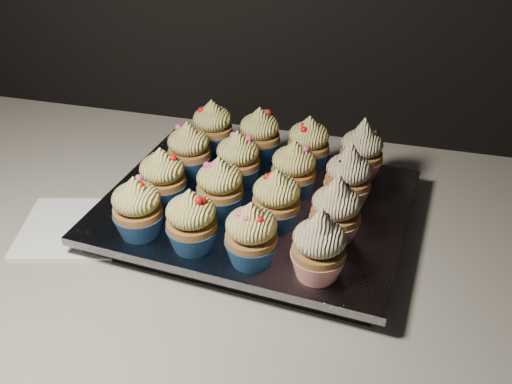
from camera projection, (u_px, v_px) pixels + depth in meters
worktop at (414, 266)px, 0.75m from camera, size 2.44×0.64×0.04m
napkin at (73, 228)px, 0.79m from camera, size 0.17×0.17×0.00m
baking_tray at (256, 215)px, 0.80m from camera, size 0.40×0.32×0.02m
foil_lining at (256, 205)px, 0.79m from camera, size 0.44×0.35×0.01m
cupcake_0 at (137, 209)px, 0.71m from camera, size 0.06×0.06×0.08m
cupcake_1 at (192, 222)px, 0.68m from camera, size 0.06×0.06×0.08m
cupcake_2 at (251, 235)px, 0.66m from camera, size 0.06×0.06×0.08m
cupcake_3 at (319, 247)px, 0.64m from camera, size 0.06×0.06×0.10m
cupcake_4 at (163, 178)px, 0.77m from camera, size 0.06×0.06×0.08m
cupcake_5 at (220, 188)px, 0.75m from camera, size 0.06×0.06×0.08m
cupcake_6 at (276, 200)px, 0.72m from camera, size 0.06×0.06×0.08m
cupcake_7 at (336, 211)px, 0.70m from camera, size 0.06×0.06×0.10m
cupcake_8 at (189, 151)px, 0.83m from camera, size 0.06×0.06×0.08m
cupcake_9 at (238, 160)px, 0.80m from camera, size 0.06×0.06×0.08m
cupcake_10 at (294, 170)px, 0.78m from camera, size 0.06×0.06×0.08m
cupcake_11 at (348, 178)px, 0.76m from camera, size 0.06×0.06×0.10m
cupcake_12 at (213, 127)px, 0.89m from camera, size 0.06×0.06×0.08m
cupcake_13 at (260, 135)px, 0.87m from camera, size 0.06×0.06×0.08m
cupcake_14 at (308, 144)px, 0.84m from camera, size 0.06×0.06×0.08m
cupcake_15 at (361, 152)px, 0.82m from camera, size 0.06×0.06×0.10m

